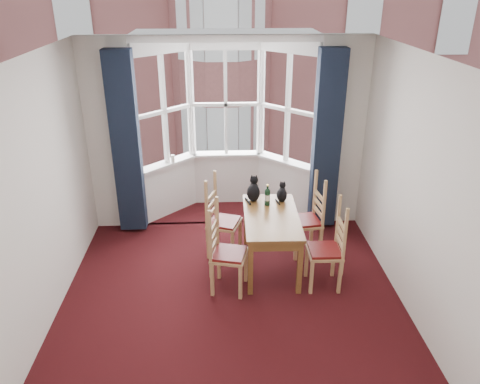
{
  "coord_description": "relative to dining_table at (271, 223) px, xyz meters",
  "views": [
    {
      "loc": [
        -0.12,
        -4.23,
        3.46
      ],
      "look_at": [
        0.13,
        1.05,
        1.05
      ],
      "focal_mm": 35.0,
      "sensor_mm": 36.0,
      "label": 1
    }
  ],
  "objects": [
    {
      "name": "wine_bottle",
      "position": [
        -0.02,
        0.31,
        0.23
      ],
      "size": [
        0.07,
        0.07,
        0.29
      ],
      "color": "black",
      "rests_on": "dining_table"
    },
    {
      "name": "wall_back_pier_right",
      "position": [
        1.12,
        1.27,
        0.75
      ],
      "size": [
        0.7,
        0.12,
        2.8
      ],
      "primitive_type": "cube",
      "color": "silver",
      "rests_on": "floor"
    },
    {
      "name": "cat_left",
      "position": [
        -0.2,
        0.47,
        0.24
      ],
      "size": [
        0.21,
        0.27,
        0.34
      ],
      "color": "black",
      "rests_on": "dining_table"
    },
    {
      "name": "dining_table",
      "position": [
        0.0,
        0.0,
        0.0
      ],
      "size": [
        0.71,
        1.29,
        0.75
      ],
      "color": "brown",
      "rests_on": "floor"
    },
    {
      "name": "wall_near",
      "position": [
        -0.53,
        -3.23,
        0.75
      ],
      "size": [
        4.0,
        0.0,
        4.0
      ],
      "primitive_type": "plane",
      "rotation": [
        -1.57,
        0.0,
        0.0
      ],
      "color": "silver",
      "rests_on": "floor"
    },
    {
      "name": "chair_right_far",
      "position": [
        0.59,
        0.34,
        -0.17
      ],
      "size": [
        0.45,
        0.47,
        0.92
      ],
      "color": "tan",
      "rests_on": "floor"
    },
    {
      "name": "wall_back_pier_left",
      "position": [
        -2.18,
        1.27,
        0.75
      ],
      "size": [
        0.7,
        0.12,
        2.8
      ],
      "primitive_type": "cube",
      "color": "silver",
      "rests_on": "floor"
    },
    {
      "name": "chair_left_far",
      "position": [
        -0.68,
        0.38,
        -0.17
      ],
      "size": [
        0.51,
        0.53,
        0.92
      ],
      "color": "tan",
      "rests_on": "floor"
    },
    {
      "name": "floor",
      "position": [
        -0.53,
        -0.98,
        -0.65
      ],
      "size": [
        4.5,
        4.5,
        0.0
      ],
      "primitive_type": "plane",
      "color": "black",
      "rests_on": "ground"
    },
    {
      "name": "wall_left",
      "position": [
        -2.53,
        -0.98,
        0.75
      ],
      "size": [
        0.0,
        4.5,
        4.5
      ],
      "primitive_type": "plane",
      "rotation": [
        1.57,
        0.0,
        1.57
      ],
      "color": "silver",
      "rests_on": "floor"
    },
    {
      "name": "street",
      "position": [
        -0.53,
        31.27,
        -6.65
      ],
      "size": [
        80.0,
        80.0,
        0.0
      ],
      "primitive_type": "plane",
      "color": "#333335",
      "rests_on": "ground"
    },
    {
      "name": "candle_tall",
      "position": [
        -1.36,
        1.62,
        0.29
      ],
      "size": [
        0.06,
        0.06,
        0.12
      ],
      "primitive_type": "cylinder",
      "color": "white",
      "rests_on": "bay_window"
    },
    {
      "name": "wall_right",
      "position": [
        1.47,
        -0.98,
        0.75
      ],
      "size": [
        0.0,
        4.5,
        4.5
      ],
      "primitive_type": "plane",
      "rotation": [
        1.57,
        0.0,
        -1.57
      ],
      "color": "silver",
      "rests_on": "floor"
    },
    {
      "name": "tenement_building",
      "position": [
        -0.53,
        13.04,
        0.95
      ],
      "size": [
        18.4,
        7.8,
        15.2
      ],
      "color": "#9D5551",
      "rests_on": "street"
    },
    {
      "name": "chair_left_near",
      "position": [
        -0.64,
        -0.44,
        -0.17
      ],
      "size": [
        0.49,
        0.5,
        0.92
      ],
      "color": "tan",
      "rests_on": "floor"
    },
    {
      "name": "bay_window",
      "position": [
        -0.53,
        1.78,
        0.75
      ],
      "size": [
        2.76,
        0.94,
        2.8
      ],
      "color": "white",
      "rests_on": "floor"
    },
    {
      "name": "ceiling",
      "position": [
        -0.53,
        -0.98,
        2.15
      ],
      "size": [
        4.5,
        4.5,
        0.0
      ],
      "primitive_type": "plane",
      "rotation": [
        3.14,
        0.0,
        0.0
      ],
      "color": "white",
      "rests_on": "floor"
    },
    {
      "name": "chair_right_near",
      "position": [
        0.69,
        -0.44,
        -0.17
      ],
      "size": [
        0.41,
        0.43,
        0.92
      ],
      "color": "tan",
      "rests_on": "floor"
    },
    {
      "name": "curtain_right",
      "position": [
        0.89,
        1.09,
        0.7
      ],
      "size": [
        0.38,
        0.22,
        2.6
      ],
      "primitive_type": "cube",
      "color": "black",
      "rests_on": "floor"
    },
    {
      "name": "curtain_left",
      "position": [
        -1.95,
        1.09,
        0.7
      ],
      "size": [
        0.38,
        0.22,
        2.6
      ],
      "primitive_type": "cube",
      "color": "black",
      "rests_on": "floor"
    },
    {
      "name": "cat_right",
      "position": [
        0.18,
        0.42,
        0.21
      ],
      "size": [
        0.18,
        0.22,
        0.27
      ],
      "color": "black",
      "rests_on": "dining_table"
    }
  ]
}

